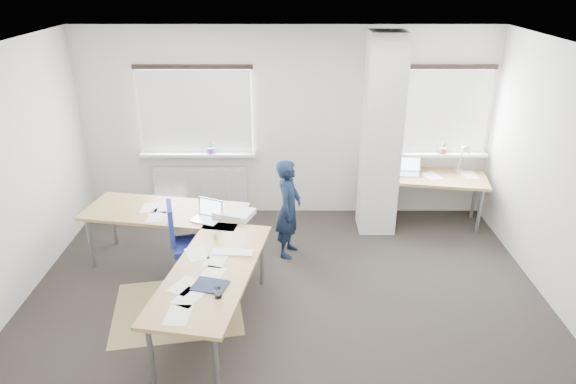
{
  "coord_description": "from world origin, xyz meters",
  "views": [
    {
      "loc": [
        0.03,
        -4.75,
        3.52
      ],
      "look_at": [
        0.03,
        0.9,
        1.03
      ],
      "focal_mm": 32.0,
      "sensor_mm": 36.0,
      "label": 1
    }
  ],
  "objects_px": {
    "task_chair": "(190,257)",
    "person": "(289,209)",
    "desk_main": "(191,239)",
    "desk_side": "(437,179)"
  },
  "relations": [
    {
      "from": "task_chair",
      "to": "person",
      "type": "relative_size",
      "value": 0.76
    },
    {
      "from": "desk_main",
      "to": "person",
      "type": "bearing_deg",
      "value": 48.19
    },
    {
      "from": "desk_main",
      "to": "task_chair",
      "type": "xyz_separation_m",
      "value": [
        -0.09,
        0.29,
        -0.41
      ]
    },
    {
      "from": "desk_side",
      "to": "task_chair",
      "type": "bearing_deg",
      "value": -145.83
    },
    {
      "from": "task_chair",
      "to": "person",
      "type": "xyz_separation_m",
      "value": [
        1.2,
        0.58,
        0.38
      ]
    },
    {
      "from": "desk_main",
      "to": "desk_side",
      "type": "distance_m",
      "value": 3.73
    },
    {
      "from": "task_chair",
      "to": "person",
      "type": "height_order",
      "value": "person"
    },
    {
      "from": "desk_side",
      "to": "desk_main",
      "type": "bearing_deg",
      "value": -141.16
    },
    {
      "from": "desk_main",
      "to": "task_chair",
      "type": "distance_m",
      "value": 0.51
    },
    {
      "from": "desk_main",
      "to": "task_chair",
      "type": "relative_size",
      "value": 2.97
    }
  ]
}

